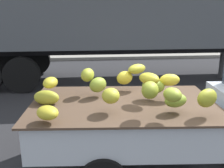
% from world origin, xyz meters
% --- Properties ---
extents(ground, '(220.00, 220.00, 0.00)m').
position_xyz_m(ground, '(0.00, 0.00, 0.00)').
color(ground, '#28282B').
extents(curb_strip, '(80.00, 0.80, 0.16)m').
position_xyz_m(curb_strip, '(0.00, 9.81, 0.08)').
color(curb_strip, gray).
rests_on(curb_strip, ground).
extents(semi_trailer, '(12.01, 2.71, 3.95)m').
position_xyz_m(semi_trailer, '(0.14, 5.54, 2.54)').
color(semi_trailer, '#4C5156').
rests_on(semi_trailer, ground).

